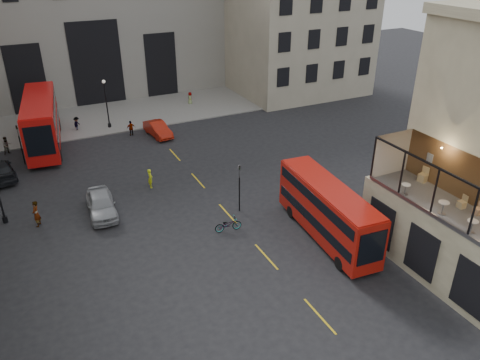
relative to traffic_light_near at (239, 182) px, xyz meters
name	(u,v)px	position (x,y,z in m)	size (l,w,h in m)	color
ground	(349,305)	(1.00, -12.00, -2.42)	(140.00, 140.00, 0.00)	black
host_frontage	(441,243)	(7.50, -12.00, -0.17)	(3.00, 11.00, 4.50)	#C4BA93
cafe_floor	(449,209)	(7.50, -12.00, 2.12)	(3.00, 10.00, 0.10)	slate
gateway	(84,20)	(-4.00, 35.99, 6.96)	(35.00, 10.60, 18.00)	gray
building_right	(289,8)	(21.00, 27.97, 7.97)	(16.60, 18.60, 20.00)	#ABA18A
pavement_far	(102,116)	(-5.00, 26.00, -2.36)	(40.00, 12.00, 0.12)	slate
traffic_light_near	(239,182)	(0.00, 0.00, 0.00)	(0.16, 0.20, 3.80)	black
traffic_light_far	(20,140)	(-14.00, 16.00, 0.00)	(0.16, 0.20, 3.80)	black
street_lamp_b	(107,107)	(-5.00, 22.00, -0.03)	(0.36, 0.36, 5.33)	black
bus_near	(327,209)	(3.75, -5.77, -0.20)	(3.07, 10.06, 3.95)	#A1130B
bus_far	(41,120)	(-11.76, 19.75, 0.33)	(4.19, 12.54, 4.91)	red
car_a	(101,204)	(-9.42, 4.11, -1.60)	(1.95, 4.85, 1.65)	#989A9F
car_b	(158,129)	(-0.92, 17.45, -1.69)	(1.57, 4.49, 1.48)	#A5190A
car_c	(0,170)	(-15.99, 13.91, -1.69)	(2.06, 5.06, 1.47)	black
bicycle	(228,224)	(-1.92, -2.13, -1.92)	(0.67, 1.93, 1.01)	gray
cyclist	(150,178)	(-4.93, 6.63, -1.60)	(0.60, 0.39, 1.65)	#D6E618
pedestrian_a	(7,145)	(-15.23, 19.29, -1.56)	(0.85, 0.66, 1.74)	gray
pedestrian_b	(77,124)	(-8.27, 22.59, -1.64)	(1.02, 0.58, 1.57)	gray
pedestrian_c	(131,128)	(-3.39, 18.79, -1.62)	(0.94, 0.39, 1.60)	gray
pedestrian_d	(190,98)	(5.86, 25.90, -1.65)	(0.76, 0.49, 1.55)	gray
pedestrian_e	(36,214)	(-13.88, 4.47, -1.44)	(0.72, 0.47, 1.98)	gray
cafe_table_near	(472,225)	(6.56, -14.24, 2.64)	(0.56, 0.56, 0.70)	silver
cafe_table_mid	(443,206)	(6.68, -12.21, 2.67)	(0.59, 0.59, 0.74)	beige
cafe_table_far	(406,188)	(6.43, -9.58, 2.62)	(0.54, 0.54, 0.67)	silver
cafe_chair_b	(478,211)	(8.39, -13.13, 2.40)	(0.40, 0.40, 0.75)	tan
cafe_chair_c	(462,204)	(8.18, -12.23, 2.42)	(0.41, 0.41, 0.79)	tan
cafe_chair_d	(423,177)	(8.67, -8.78, 2.47)	(0.56, 0.56, 0.97)	tan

